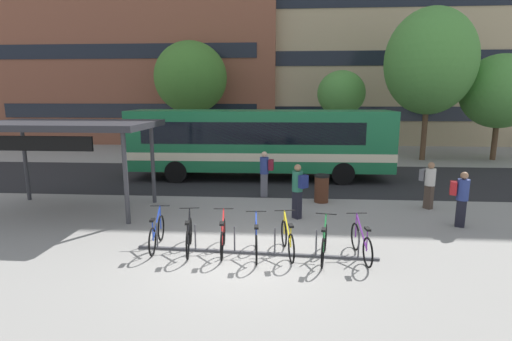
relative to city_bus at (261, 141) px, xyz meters
name	(u,v)px	position (x,y,z in m)	size (l,w,h in m)	color
ground	(240,259)	(0.02, -9.33, -1.78)	(200.00, 200.00, 0.00)	gray
bus_lane_asphalt	(261,178)	(0.02, 0.00, -1.77)	(80.00, 7.20, 0.01)	#232326
city_bus	(261,141)	(0.00, 0.00, 0.00)	(12.07, 2.76, 3.20)	#196B3D
bike_rack	(255,251)	(0.35, -9.02, -1.68)	(6.02, 0.43, 0.70)	#47474C
parked_bicycle_blue_0	(157,233)	(-2.19, -8.78, -1.39)	(0.52, 1.72, 0.99)	black
parked_bicycle_black_1	(189,236)	(-1.31, -8.93, -1.39)	(0.52, 1.71, 0.99)	black
parked_bicycle_red_2	(223,237)	(-0.45, -8.93, -1.39)	(0.52, 1.72, 0.99)	black
parked_bicycle_blue_3	(256,241)	(0.40, -9.11, -1.39)	(0.52, 1.72, 0.99)	black
parked_bicycle_yellow_4	(287,239)	(1.17, -8.97, -1.39)	(0.52, 1.71, 0.99)	black
parked_bicycle_green_5	(324,244)	(2.04, -9.19, -1.39)	(0.52, 1.71, 0.99)	black
parked_bicycle_purple_6	(361,243)	(2.94, -9.07, -1.39)	(0.52, 1.72, 0.99)	black
transit_shelter	(66,128)	(-6.11, -5.76, 1.05)	(5.66, 3.27, 3.03)	#38383D
commuter_navy_pack_0	(298,188)	(1.52, -6.08, -0.76)	(0.58, 0.59, 1.76)	black
commuter_red_pack_1	(461,195)	(6.31, -6.53, -0.81)	(0.59, 0.47, 1.68)	black
commuter_grey_pack_2	(429,182)	(6.07, -4.61, -0.83)	(0.55, 0.60, 1.64)	#47382D
commuter_maroon_pack_3	(265,171)	(0.35, -3.41, -0.75)	(0.54, 0.37, 1.77)	#565660
trash_bin	(322,188)	(2.46, -4.04, -1.26)	(0.55, 0.55, 1.03)	#4C2819
street_tree_0	(191,78)	(-5.52, 9.59, 3.33)	(5.08, 5.08, 7.62)	brown
street_tree_1	(500,91)	(13.87, 6.42, 2.33)	(4.49, 4.49, 6.30)	brown
street_tree_2	(430,62)	(9.55, 6.14, 4.04)	(5.19, 5.19, 8.90)	brown
street_tree_3	(341,94)	(4.91, 9.09, 2.23)	(3.22, 3.22, 5.55)	brown
building_left_wing	(151,39)	(-11.15, 18.41, 7.22)	(23.02, 12.90, 18.00)	brown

